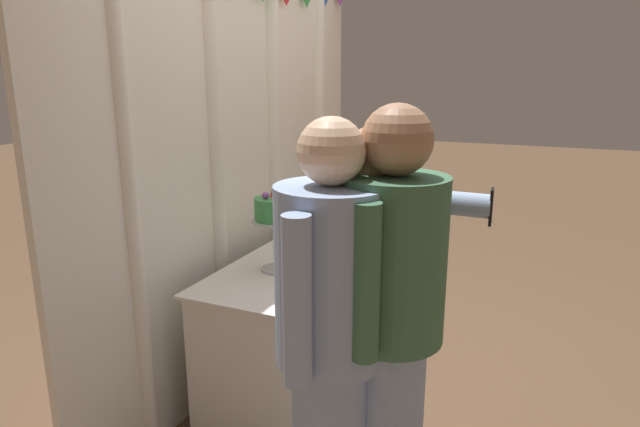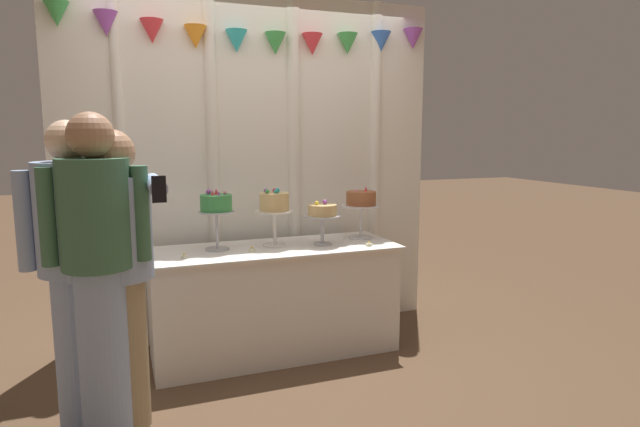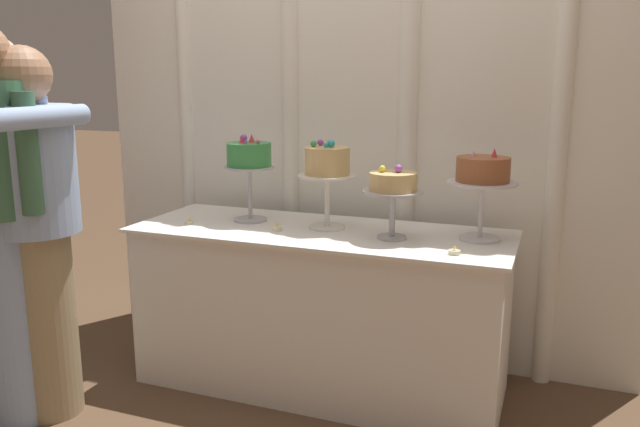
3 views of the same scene
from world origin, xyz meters
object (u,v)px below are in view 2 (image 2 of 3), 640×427
object	(u,v)px
tealight_near_right	(369,244)
guest_man_dark_suit	(76,266)
cake_display_midright	(322,213)
guest_man_pink_jacket	(99,267)
cake_display_leftmost	(216,206)
tealight_near_left	(252,250)
tealight_far_left	(184,257)
cake_table	(275,300)
guest_girl_blue_dress	(118,270)
cake_display_midleft	(274,205)
cake_display_rightmost	(361,202)

from	to	relation	value
tealight_near_right	guest_man_dark_suit	world-z (taller)	guest_man_dark_suit
cake_display_midright	guest_man_pink_jacket	xyz separation A→B (m)	(-1.47, -0.73, -0.09)
cake_display_leftmost	guest_man_pink_jacket	bearing A→B (deg)	-131.54
tealight_near_left	guest_man_pink_jacket	world-z (taller)	guest_man_pink_jacket
cake_display_midright	tealight_far_left	world-z (taller)	cake_display_midright
cake_table	cake_display_midright	xyz separation A→B (m)	(0.35, -0.04, 0.62)
cake_display_midright	tealight_near_left	world-z (taller)	cake_display_midright
cake_display_midright	tealight_far_left	size ratio (longest dim) A/B	8.18
tealight_near_left	guest_girl_blue_dress	xyz separation A→B (m)	(-0.85, -0.58, 0.08)
cake_table	guest_man_dark_suit	size ratio (longest dim) A/B	1.07
cake_display_leftmost	cake_display_midright	xyz separation A→B (m)	(0.74, -0.10, -0.07)
tealight_near_right	cake_display_midleft	bearing A→B (deg)	159.24
cake_table	cake_display_leftmost	world-z (taller)	cake_display_leftmost
guest_man_dark_suit	guest_girl_blue_dress	xyz separation A→B (m)	(0.20, -0.07, -0.02)
cake_display_rightmost	cake_display_midright	bearing A→B (deg)	-161.85
guest_man_dark_suit	cake_display_midleft	bearing A→B (deg)	27.13
cake_display_leftmost	guest_man_dark_suit	distance (m)	1.08
tealight_far_left	guest_man_dark_suit	size ratio (longest dim) A/B	0.02
tealight_near_left	tealight_near_right	distance (m)	0.83
guest_man_dark_suit	tealight_far_left	bearing A→B (deg)	39.08
cake_display_midleft	cake_display_rightmost	bearing A→B (deg)	3.04
cake_table	cake_display_midleft	world-z (taller)	cake_display_midleft
tealight_near_left	tealight_near_right	size ratio (longest dim) A/B	1.00
cake_display_rightmost	tealight_near_left	distance (m)	0.94
cake_display_midright	cake_display_rightmost	world-z (taller)	cake_display_rightmost
cake_table	cake_display_rightmost	world-z (taller)	cake_display_rightmost
cake_table	guest_man_pink_jacket	world-z (taller)	guest_man_pink_jacket
guest_man_dark_suit	cake_display_midright	bearing A→B (deg)	19.48
cake_display_leftmost	cake_display_rightmost	size ratio (longest dim) A/B	1.07
tealight_near_right	guest_girl_blue_dress	distance (m)	1.74
cake_display_leftmost	tealight_far_left	xyz separation A→B (m)	(-0.24, -0.17, -0.29)
tealight_near_left	tealight_near_right	world-z (taller)	tealight_near_left
tealight_near_right	guest_man_dark_suit	xyz separation A→B (m)	(-1.88, -0.40, 0.11)
cake_display_leftmost	tealight_near_left	bearing A→B (deg)	-34.30
cake_display_midleft	tealight_far_left	bearing A→B (deg)	-166.77
cake_display_midright	tealight_near_right	world-z (taller)	cake_display_midright
cake_display_rightmost	tealight_near_left	size ratio (longest dim) A/B	8.28
guest_girl_blue_dress	tealight_near_right	bearing A→B (deg)	15.61
tealight_far_left	cake_display_rightmost	bearing A→B (deg)	8.04
cake_display_midleft	guest_man_pink_jacket	bearing A→B (deg)	-144.55
tealight_near_left	guest_girl_blue_dress	size ratio (longest dim) A/B	0.03
cake_display_midleft	tealight_near_right	size ratio (longest dim) A/B	8.60
cake_display_midright	cake_display_rightmost	distance (m)	0.38
cake_display_rightmost	tealight_near_right	bearing A→B (deg)	-102.89
tealight_far_left	guest_man_dark_suit	distance (m)	0.78
guest_girl_blue_dress	guest_man_pink_jacket	world-z (taller)	guest_man_pink_jacket
cake_display_midright	guest_man_pink_jacket	world-z (taller)	guest_man_pink_jacket
cake_display_leftmost	tealight_near_left	world-z (taller)	cake_display_leftmost
guest_man_pink_jacket	cake_display_midleft	bearing A→B (deg)	35.45
cake_display_midleft	guest_man_dark_suit	distance (m)	1.42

